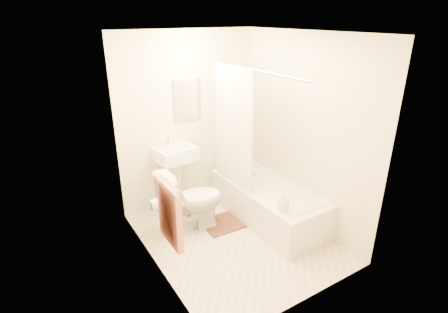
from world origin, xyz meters
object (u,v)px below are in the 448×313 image
sink (176,175)px  soap_bottle (284,203)px  toilet (191,201)px  bath_mat (226,222)px  bathtub (268,202)px

sink → soap_bottle: size_ratio=5.05×
sink → toilet: bearing=-102.5°
bath_mat → soap_bottle: (0.31, -0.75, 0.57)m
sink → bathtub: (0.91, -0.91, -0.26)m
bathtub → soap_bottle: 0.70m
toilet → sink: size_ratio=0.81×
soap_bottle → toilet: bearing=129.5°
sink → bath_mat: (0.36, -0.72, -0.49)m
sink → bath_mat: size_ratio=1.67×
toilet → bathtub: size_ratio=0.48×
sink → bath_mat: sink is taller
sink → bathtub: size_ratio=0.59×
bathtub → sink: bearing=135.1°
soap_bottle → bath_mat: bearing=112.2°
sink → bathtub: sink is taller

